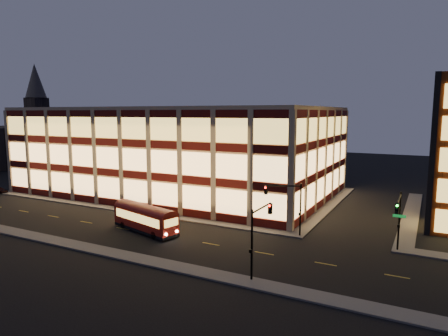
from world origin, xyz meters
The scene contains 12 objects.
ground centered at (0.00, 0.00, 0.00)m, with size 200.00×200.00×0.00m, color black.
sidewalk_office_south centered at (-3.00, 1.00, 0.07)m, with size 54.00×2.00×0.15m, color #514F4C.
sidewalk_office_east centered at (23.00, 17.00, 0.07)m, with size 2.00×30.00×0.15m, color #514F4C.
sidewalk_tower_west centered at (34.00, 17.00, 0.07)m, with size 2.00×30.00×0.15m, color #514F4C.
sidewalk_near centered at (0.00, -13.00, 0.07)m, with size 100.00×2.00×0.15m, color #514F4C.
office_building centered at (-2.91, 16.91, 7.25)m, with size 50.45×30.45×14.50m.
church_tower centered at (-70.00, 40.00, 9.00)m, with size 5.00×5.00×18.00m, color #2D2621.
church_spire centered at (-70.00, 40.00, 23.00)m, with size 6.00×6.00×10.00m, color #4C473F.
traffic_signal_far centered at (22.21, 0.24, 4.11)m, with size 3.79×1.87×6.00m.
traffic_signal_right centered at (33.50, -0.62, 4.10)m, with size 1.20×4.37×6.00m.
traffic_signal_near centered at (23.50, -11.03, 4.13)m, with size 0.32×4.45×6.00m.
trolley_bus centered at (7.12, -5.66, 1.75)m, with size 9.62×4.74×3.16m.
Camera 1 is at (35.92, -41.05, 13.69)m, focal length 32.00 mm.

